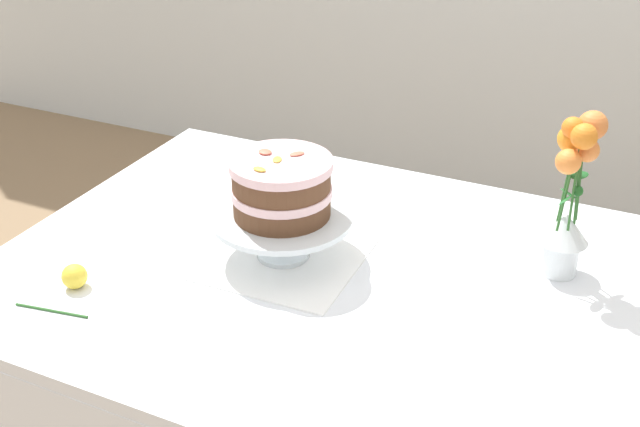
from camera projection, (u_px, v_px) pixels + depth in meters
name	position (u px, v px, depth m)	size (l,w,h in m)	color
dining_table	(339.00, 316.00, 1.60)	(1.40, 1.00, 0.74)	white
linen_napkin	(284.00, 255.00, 1.63)	(0.32, 0.32, 0.00)	white
cake_stand	(283.00, 221.00, 1.59)	(0.29, 0.29, 0.10)	silver
layer_cake	(282.00, 186.00, 1.55)	(0.21, 0.21, 0.13)	brown
flower_vase	(570.00, 198.00, 1.49)	(0.10, 0.11, 0.34)	silver
fallen_rose	(74.00, 277.00, 1.51)	(0.15, 0.12, 0.05)	#2D6028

